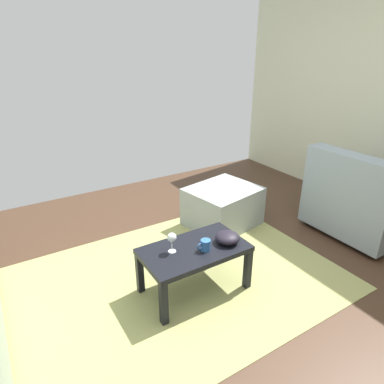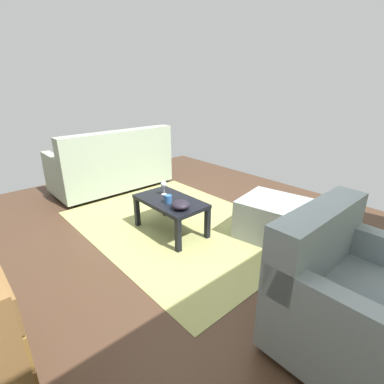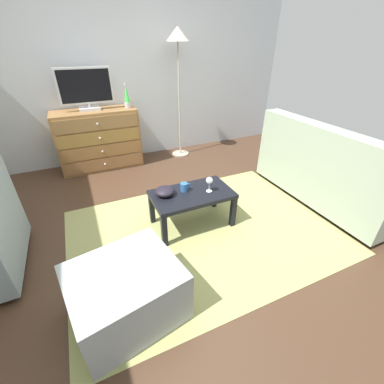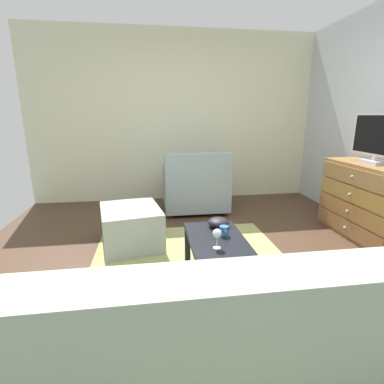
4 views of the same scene
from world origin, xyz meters
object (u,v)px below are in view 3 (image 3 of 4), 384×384
dresser (99,140)px  standing_lamp (178,48)px  wine_glass (209,181)px  mug (184,187)px  bowl_decorative (165,191)px  lava_lamp (127,97)px  coffee_table (192,197)px  couch_large (330,172)px  tv (86,88)px  ottoman (127,293)px

dresser → standing_lamp: 1.73m
wine_glass → mug: (-0.22, 0.11, -0.07)m
mug → wine_glass: bearing=-27.0°
bowl_decorative → lava_lamp: bearing=87.3°
lava_lamp → coffee_table: size_ratio=0.41×
lava_lamp → coffee_table: (0.18, -1.85, -0.67)m
dresser → wine_glass: dresser is taller
dresser → lava_lamp: (0.48, -0.04, 0.57)m
bowl_decorative → standing_lamp: (0.88, 1.78, 1.17)m
couch_large → standing_lamp: (-1.07, 2.05, 1.24)m
bowl_decorative → couch_large: bearing=-8.0°
dresser → tv: bearing=150.6°
wine_glass → couch_large: (1.52, -0.16, -0.15)m
tv → couch_large: bearing=-41.7°
coffee_table → ottoman: size_ratio=1.15×
lava_lamp → bowl_decorative: lava_lamp is taller
tv → ottoman: size_ratio=1.00×
lava_lamp → coffee_table: 1.98m
ottoman → standing_lamp: bearing=60.8°
wine_glass → bowl_decorative: bearing=165.2°
tv → dresser: bearing=-29.4°
lava_lamp → mug: bearing=-86.0°
wine_glass → mug: wine_glass is taller
standing_lamp → dresser: bearing=177.8°
tv → standing_lamp: (1.32, -0.07, 0.46)m
tv → bowl_decorative: size_ratio=3.70×
mug → ottoman: mug is taller
coffee_table → wine_glass: bearing=-14.6°
couch_large → coffee_table: bearing=173.1°
mug → standing_lamp: (0.67, 1.78, 1.17)m
tv → wine_glass: (0.86, -1.96, -0.64)m
couch_large → ottoman: (-2.52, -0.55, -0.15)m
tv → mug: tv is taller
dresser → standing_lamp: size_ratio=0.62×
coffee_table → standing_lamp: 2.33m
tv → mug: bearing=-70.9°
tv → coffee_table: size_ratio=0.87×
dresser → tv: size_ratio=1.65×
coffee_table → mug: (-0.05, 0.07, 0.10)m
couch_large → standing_lamp: 2.63m
ottoman → lava_lamp: bearing=75.9°
coffee_table → mug: 0.13m
dresser → ottoman: size_ratio=1.65×
bowl_decorative → ottoman: size_ratio=0.27×
couch_large → dresser: bearing=138.1°
couch_large → ottoman: 2.59m
lava_lamp → standing_lamp: bearing=-0.4°
dresser → couch_large: bearing=-41.9°
tv → couch_large: 3.29m
dresser → wine_glass: 2.11m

